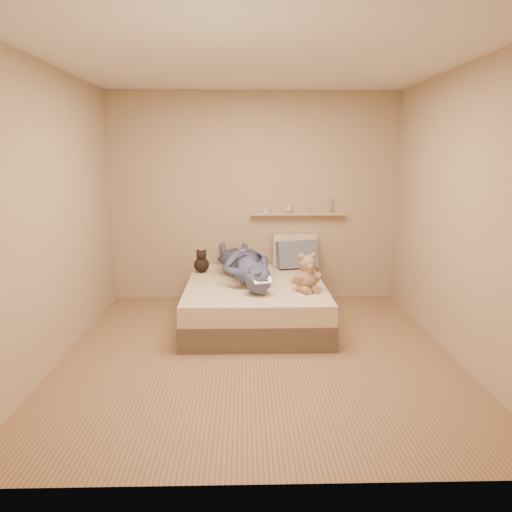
{
  "coord_description": "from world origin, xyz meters",
  "views": [
    {
      "loc": [
        -0.12,
        -4.39,
        1.82
      ],
      "look_at": [
        0.0,
        0.65,
        0.8
      ],
      "focal_mm": 35.0,
      "sensor_mm": 36.0,
      "label": 1
    }
  ],
  "objects_px": {
    "game_console": "(262,280)",
    "pillow_cream": "(294,250)",
    "pillow_grey": "(297,255)",
    "person": "(244,263)",
    "bed": "(255,302)",
    "wall_shelf": "(297,214)",
    "teddy_bear": "(307,275)",
    "dark_plush": "(201,262)"
  },
  "relations": [
    {
      "from": "bed",
      "to": "teddy_bear",
      "type": "xyz_separation_m",
      "value": [
        0.52,
        -0.36,
        0.39
      ]
    },
    {
      "from": "game_console",
      "to": "person",
      "type": "relative_size",
      "value": 0.13
    },
    {
      "from": "teddy_bear",
      "to": "pillow_grey",
      "type": "bearing_deg",
      "value": 89.38
    },
    {
      "from": "game_console",
      "to": "dark_plush",
      "type": "distance_m",
      "value": 1.28
    },
    {
      "from": "bed",
      "to": "game_console",
      "type": "relative_size",
      "value": 9.22
    },
    {
      "from": "bed",
      "to": "pillow_cream",
      "type": "xyz_separation_m",
      "value": [
        0.51,
        0.83,
        0.43
      ]
    },
    {
      "from": "game_console",
      "to": "wall_shelf",
      "type": "bearing_deg",
      "value": 71.73
    },
    {
      "from": "bed",
      "to": "teddy_bear",
      "type": "height_order",
      "value": "teddy_bear"
    },
    {
      "from": "game_console",
      "to": "pillow_cream",
      "type": "bearing_deg",
      "value": 72.2
    },
    {
      "from": "teddy_bear",
      "to": "pillow_cream",
      "type": "relative_size",
      "value": 0.72
    },
    {
      "from": "game_console",
      "to": "pillow_grey",
      "type": "distance_m",
      "value": 1.36
    },
    {
      "from": "game_console",
      "to": "teddy_bear",
      "type": "bearing_deg",
      "value": 26.28
    },
    {
      "from": "bed",
      "to": "teddy_bear",
      "type": "relative_size",
      "value": 4.77
    },
    {
      "from": "pillow_cream",
      "to": "bed",
      "type": "bearing_deg",
      "value": -121.62
    },
    {
      "from": "pillow_grey",
      "to": "person",
      "type": "height_order",
      "value": "person"
    },
    {
      "from": "pillow_cream",
      "to": "pillow_grey",
      "type": "distance_m",
      "value": 0.14
    },
    {
      "from": "bed",
      "to": "person",
      "type": "height_order",
      "value": "person"
    },
    {
      "from": "pillow_grey",
      "to": "person",
      "type": "bearing_deg",
      "value": -139.66
    },
    {
      "from": "teddy_bear",
      "to": "dark_plush",
      "type": "height_order",
      "value": "teddy_bear"
    },
    {
      "from": "bed",
      "to": "wall_shelf",
      "type": "distance_m",
      "value": 1.38
    },
    {
      "from": "dark_plush",
      "to": "wall_shelf",
      "type": "relative_size",
      "value": 0.23
    },
    {
      "from": "game_console",
      "to": "wall_shelf",
      "type": "distance_m",
      "value": 1.65
    },
    {
      "from": "pillow_grey",
      "to": "wall_shelf",
      "type": "height_order",
      "value": "wall_shelf"
    },
    {
      "from": "bed",
      "to": "dark_plush",
      "type": "distance_m",
      "value": 0.87
    },
    {
      "from": "pillow_cream",
      "to": "pillow_grey",
      "type": "height_order",
      "value": "pillow_cream"
    },
    {
      "from": "pillow_cream",
      "to": "person",
      "type": "relative_size",
      "value": 0.35
    },
    {
      "from": "pillow_cream",
      "to": "pillow_grey",
      "type": "xyz_separation_m",
      "value": [
        0.02,
        -0.14,
        -0.03
      ]
    },
    {
      "from": "pillow_cream",
      "to": "person",
      "type": "height_order",
      "value": "pillow_cream"
    },
    {
      "from": "teddy_bear",
      "to": "pillow_grey",
      "type": "xyz_separation_m",
      "value": [
        0.01,
        1.05,
        0.01
      ]
    },
    {
      "from": "teddy_bear",
      "to": "dark_plush",
      "type": "bearing_deg",
      "value": 143.55
    },
    {
      "from": "teddy_bear",
      "to": "person",
      "type": "relative_size",
      "value": 0.26
    },
    {
      "from": "pillow_cream",
      "to": "person",
      "type": "xyz_separation_m",
      "value": [
        -0.63,
        -0.7,
        -0.01
      ]
    },
    {
      "from": "teddy_bear",
      "to": "pillow_grey",
      "type": "relative_size",
      "value": 0.8
    },
    {
      "from": "dark_plush",
      "to": "game_console",
      "type": "bearing_deg",
      "value": -57.53
    },
    {
      "from": "dark_plush",
      "to": "person",
      "type": "bearing_deg",
      "value": -35.11
    },
    {
      "from": "dark_plush",
      "to": "teddy_bear",
      "type": "bearing_deg",
      "value": -36.45
    },
    {
      "from": "pillow_grey",
      "to": "wall_shelf",
      "type": "bearing_deg",
      "value": 85.01
    },
    {
      "from": "game_console",
      "to": "pillow_cream",
      "type": "height_order",
      "value": "pillow_cream"
    },
    {
      "from": "teddy_bear",
      "to": "pillow_cream",
      "type": "bearing_deg",
      "value": 90.41
    },
    {
      "from": "bed",
      "to": "person",
      "type": "distance_m",
      "value": 0.45
    },
    {
      "from": "dark_plush",
      "to": "person",
      "type": "xyz_separation_m",
      "value": [
        0.51,
        -0.36,
        0.06
      ]
    },
    {
      "from": "pillow_cream",
      "to": "wall_shelf",
      "type": "relative_size",
      "value": 0.46
    }
  ]
}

